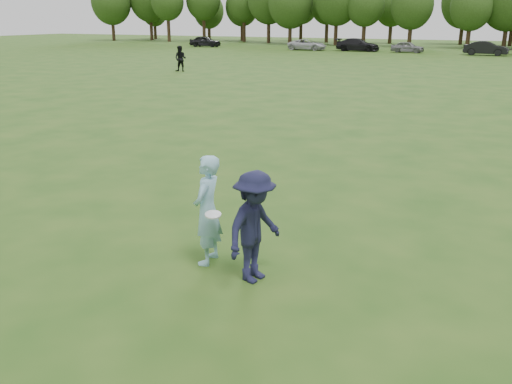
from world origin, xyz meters
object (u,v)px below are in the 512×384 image
Objects in this scene: car_e at (408,47)px; car_f at (486,48)px; car_d at (358,45)px; car_a at (205,41)px; thrower at (207,210)px; defender at (255,227)px; player_far_a at (181,59)px; car_c at (307,45)px.

car_f is at bearing -93.47° from car_e.
car_d is 1.39× the size of car_e.
car_a is 22.17m from car_d.
car_f is at bearing 171.63° from thrower.
car_d reaches higher than car_a.
defender is at bearing -176.32° from car_f.
car_d is at bearing -97.13° from car_a.
car_d is 14.86m from car_f.
player_far_a reaches higher than car_f.
car_d is (6.35, 0.70, 0.09)m from car_c.
thrower is 0.50× the size of car_e.
thrower is 0.42× the size of car_f.
car_a is 0.83× the size of car_d.
car_e is at bearing 179.89° from thrower.
player_far_a is 0.44× the size of car_a.
player_far_a reaches higher than car_c.
player_far_a reaches higher than car_d.
thrower is 0.44× the size of car_a.
car_c is at bearing -100.46° from car_a.
player_far_a is at bearing -179.50° from car_c.
car_c is (-0.75, 30.61, -0.30)m from player_far_a.
player_far_a is at bearing -157.85° from car_a.
player_far_a reaches higher than thrower.
thrower is 34.80m from player_far_a.
car_f is at bearing 11.94° from defender.
car_f is at bearing -93.05° from car_c.
player_far_a is 0.42× the size of car_f.
car_e is at bearing -97.43° from car_a.
car_c is at bearing 95.57° from car_e.
car_e is (-7.50, 59.96, -0.31)m from thrower.
thrower is 0.98× the size of player_far_a.
car_f reaches higher than car_a.
defender is 35.59m from player_far_a.
defender is 0.40× the size of car_f.
defender is 0.35× the size of car_d.
player_far_a is at bearing 169.35° from car_d.
thrower is 58.84m from car_f.
defender is (1.02, -0.27, -0.04)m from thrower.
car_f is (21.13, -0.79, 0.09)m from car_c.
defender is 0.94× the size of player_far_a.
car_e is (11.72, 30.96, -0.33)m from player_far_a.
car_c is 6.39m from car_d.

